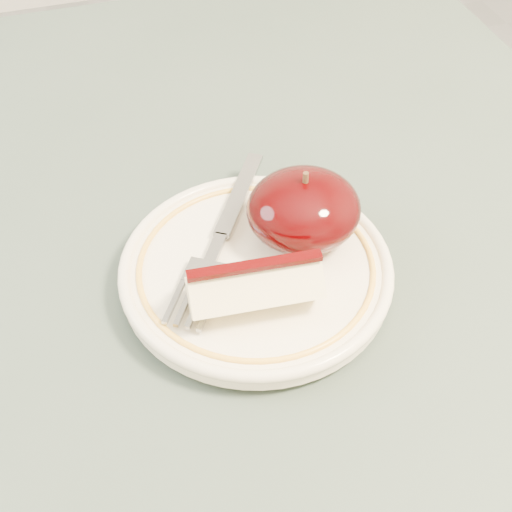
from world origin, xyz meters
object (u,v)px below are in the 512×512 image
object	(u,v)px
plate	(256,270)
apple_half	(304,209)
table	(133,376)
fork	(221,237)

from	to	relation	value
plate	apple_half	xyz separation A→B (m)	(0.04, 0.02, 0.03)
table	fork	size ratio (longest dim) A/B	5.47
plate	apple_half	world-z (taller)	apple_half
table	plate	world-z (taller)	plate
fork	plate	bearing A→B (deg)	-117.96
table	apple_half	xyz separation A→B (m)	(0.14, 0.01, 0.13)
apple_half	table	bearing A→B (deg)	-175.46
plate	apple_half	bearing A→B (deg)	25.01
table	apple_half	size ratio (longest dim) A/B	10.94
table	apple_half	distance (m)	0.19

